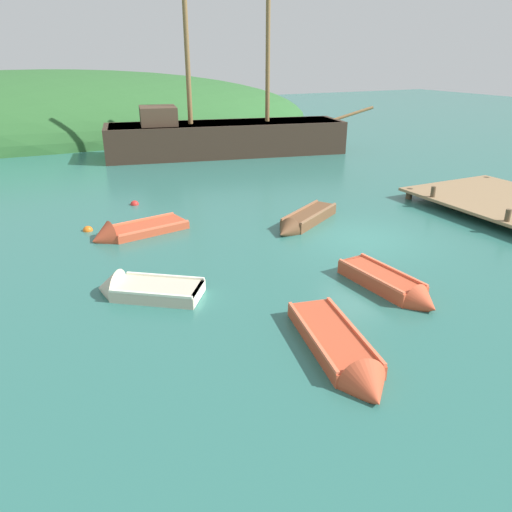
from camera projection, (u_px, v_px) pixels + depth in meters
ground_plane at (363, 239)px, 17.42m from camera, size 120.00×120.00×0.00m
dock at (510, 202)px, 20.40m from camera, size 5.67×7.33×1.53m
shore_hill at (45, 130)px, 42.28m from camera, size 50.78×24.40×9.90m
sailing_ship at (224, 142)px, 31.78m from camera, size 18.00×6.79×11.87m
rowboat_center at (304, 221)px, 18.83m from camera, size 3.75×2.74×0.86m
rowboat_far at (392, 287)px, 13.53m from camera, size 1.17×3.37×0.90m
rowboat_portside at (343, 356)px, 10.51m from camera, size 1.83×3.95×1.05m
rowboat_outer_right at (130, 233)px, 17.76m from camera, size 3.71×1.88×1.22m
rowboat_outer_left at (140, 291)px, 13.38m from camera, size 3.07×2.70×1.16m
buoy_orange at (88, 231)px, 18.25m from camera, size 0.37×0.37×0.37m
buoy_red at (135, 205)px, 21.40m from camera, size 0.37×0.37×0.37m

